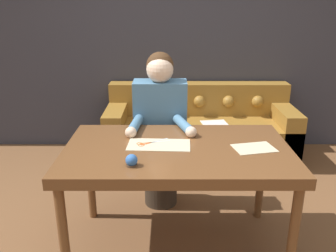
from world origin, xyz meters
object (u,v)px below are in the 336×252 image
(person, at_px, (160,131))
(pin_cushion, at_px, (132,161))
(dining_table, at_px, (177,158))
(scissors, at_px, (148,143))
(couch, at_px, (200,132))

(person, bearing_deg, pin_cushion, -99.61)
(dining_table, xyz_separation_m, scissors, (-0.20, 0.06, 0.08))
(person, bearing_deg, scissors, -97.78)
(pin_cushion, bearing_deg, person, 80.39)
(dining_table, relative_size, scissors, 6.47)
(person, distance_m, pin_cushion, 0.89)
(person, bearing_deg, couch, 67.10)
(person, xyz_separation_m, pin_cushion, (-0.15, -0.87, 0.14))
(dining_table, bearing_deg, person, 101.79)
(dining_table, height_order, couch, couch)
(couch, bearing_deg, pin_cushion, -106.87)
(dining_table, xyz_separation_m, pin_cushion, (-0.27, -0.28, 0.11))
(couch, bearing_deg, dining_table, -100.43)
(person, distance_m, scissors, 0.55)
(pin_cushion, bearing_deg, scissors, 77.55)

